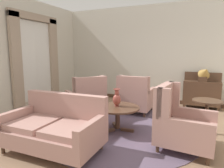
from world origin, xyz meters
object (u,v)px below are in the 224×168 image
(porcelain_vase, at_px, (117,99))
(gramophone, at_px, (205,73))
(armchair_beside_settee, at_px, (180,124))
(armchair_foreground_right, at_px, (87,99))
(armchair_near_sideboard, at_px, (136,97))
(side_table, at_px, (206,113))
(sideboard, at_px, (202,93))
(coffee_table, at_px, (118,111))
(settee, at_px, (55,128))

(porcelain_vase, distance_m, gramophone, 3.05)
(armchair_beside_settee, relative_size, armchair_foreground_right, 0.90)
(armchair_beside_settee, distance_m, gramophone, 2.94)
(armchair_beside_settee, bearing_deg, armchair_near_sideboard, 43.40)
(armchair_beside_settee, distance_m, armchair_near_sideboard, 2.14)
(porcelain_vase, xyz_separation_m, side_table, (1.73, 0.58, -0.26))
(sideboard, height_order, gramophone, gramophone)
(coffee_table, bearing_deg, sideboard, 59.01)
(settee, bearing_deg, armchair_beside_settee, 24.73)
(armchair_foreground_right, bearing_deg, armchair_near_sideboard, 158.08)
(porcelain_vase, bearing_deg, coffee_table, -44.80)
(coffee_table, bearing_deg, armchair_beside_settee, -12.91)
(armchair_beside_settee, bearing_deg, sideboard, -0.96)
(side_table, xyz_separation_m, sideboard, (-0.11, 2.04, 0.05))
(armchair_near_sideboard, bearing_deg, armchair_beside_settee, 129.49)
(armchair_beside_settee, bearing_deg, gramophone, -2.10)
(coffee_table, relative_size, armchair_near_sideboard, 0.88)
(side_table, bearing_deg, armchair_near_sideboard, 156.11)
(armchair_foreground_right, xyz_separation_m, gramophone, (2.80, 1.88, 0.62))
(coffee_table, relative_size, gramophone, 1.80)
(armchair_near_sideboard, xyz_separation_m, sideboard, (1.63, 1.27, 0.03))
(porcelain_vase, height_order, gramophone, gramophone)
(coffee_table, bearing_deg, side_table, 19.66)
(armchair_foreground_right, bearing_deg, sideboard, 161.57)
(armchair_beside_settee, distance_m, side_table, 0.99)
(armchair_near_sideboard, height_order, sideboard, sideboard)
(porcelain_vase, bearing_deg, armchair_foreground_right, 150.16)
(coffee_table, distance_m, armchair_near_sideboard, 1.38)
(armchair_near_sideboard, height_order, gramophone, gramophone)
(coffee_table, xyz_separation_m, side_table, (1.70, 0.61, -0.01))
(armchair_foreground_right, bearing_deg, coffee_table, 95.58)
(porcelain_vase, distance_m, armchair_beside_settee, 1.38)
(settee, bearing_deg, side_table, 37.02)
(gramophone, bearing_deg, side_table, -88.22)
(armchair_beside_settee, height_order, armchair_near_sideboard, armchair_beside_settee)
(porcelain_vase, bearing_deg, armchair_near_sideboard, 90.41)
(armchair_beside_settee, height_order, gramophone, gramophone)
(coffee_table, distance_m, gramophone, 3.10)
(armchair_beside_settee, bearing_deg, porcelain_vase, 81.06)
(coffee_table, height_order, armchair_beside_settee, armchair_beside_settee)
(armchair_foreground_right, bearing_deg, porcelain_vase, 96.09)
(settee, relative_size, side_table, 2.36)
(armchair_foreground_right, height_order, armchair_near_sideboard, armchair_foreground_right)
(armchair_foreground_right, distance_m, side_table, 2.86)
(coffee_table, xyz_separation_m, armchair_near_sideboard, (-0.04, 1.38, 0.00))
(porcelain_vase, distance_m, armchair_foreground_right, 1.32)
(coffee_table, distance_m, sideboard, 3.09)
(armchair_foreground_right, height_order, gramophone, gramophone)
(settee, distance_m, gramophone, 4.46)
(armchair_foreground_right, distance_m, armchair_near_sideboard, 1.32)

